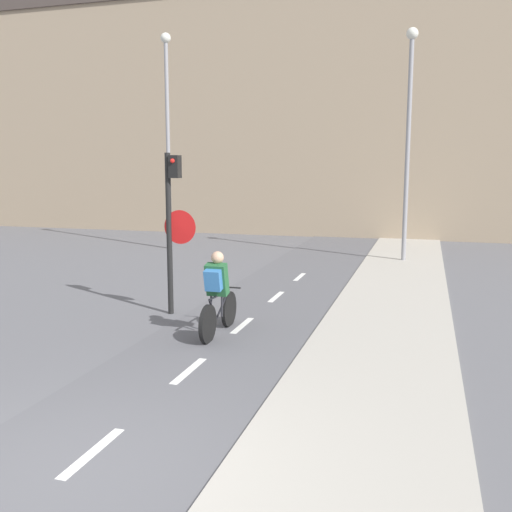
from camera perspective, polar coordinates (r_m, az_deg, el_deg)
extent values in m
plane|color=#5B5B60|center=(6.09, -18.72, -20.40)|extent=(120.00, 120.00, 0.00)
cube|color=#56565B|center=(6.08, -18.73, -20.32)|extent=(2.74, 60.00, 0.02)
cube|color=white|center=(6.44, -16.04, -18.35)|extent=(0.12, 1.10, 0.00)
cube|color=white|center=(8.46, -6.73, -11.32)|extent=(0.12, 1.10, 0.00)
cube|color=white|center=(10.69, -1.38, -6.96)|extent=(0.12, 1.10, 0.00)
cube|color=white|center=(13.02, 2.03, -4.09)|extent=(0.12, 1.10, 0.00)
cube|color=white|center=(15.40, 4.38, -2.10)|extent=(0.12, 1.10, 0.00)
cube|color=gray|center=(26.78, 10.02, 13.47)|extent=(60.00, 5.00, 10.34)
cylinder|color=black|center=(11.46, -8.67, 2.11)|extent=(0.11, 0.11, 3.22)
cube|color=black|center=(11.32, -8.11, 8.84)|extent=(0.20, 0.20, 0.44)
sphere|color=red|center=(11.22, -8.36, 9.39)|extent=(0.09, 0.09, 0.09)
cone|color=red|center=(11.34, -7.63, 2.88)|extent=(0.67, 0.01, 0.67)
cone|color=silver|center=(11.35, -7.62, 2.88)|extent=(0.60, 0.02, 0.60)
cylinder|color=gray|center=(20.97, -8.78, 10.66)|extent=(0.14, 0.14, 7.29)
sphere|color=silver|center=(21.43, -9.03, 20.73)|extent=(0.36, 0.36, 0.36)
cylinder|color=gray|center=(18.40, 14.92, 9.96)|extent=(0.14, 0.14, 6.78)
sphere|color=silver|center=(18.82, 15.36, 20.66)|extent=(0.36, 0.36, 0.36)
cylinder|color=black|center=(9.65, -4.85, -6.82)|extent=(0.07, 0.67, 0.67)
cylinder|color=black|center=(10.62, -2.72, -5.34)|extent=(0.07, 0.67, 0.67)
cylinder|color=black|center=(10.27, -3.35, -4.82)|extent=(0.04, 0.68, 0.41)
cylinder|color=black|center=(9.82, -4.34, -5.38)|extent=(0.04, 0.36, 0.44)
cylinder|color=black|center=(10.08, -3.68, -3.88)|extent=(0.04, 1.00, 0.07)
cylinder|color=black|center=(9.83, -4.41, -6.56)|extent=(0.04, 0.41, 0.05)
cylinder|color=black|center=(10.53, -2.74, -3.14)|extent=(0.46, 0.03, 0.03)
cube|color=#235B33|center=(9.91, -3.93, -2.35)|extent=(0.36, 0.31, 0.59)
sphere|color=tan|center=(9.88, -3.87, -0.15)|extent=(0.22, 0.22, 0.22)
cylinder|color=#232328|center=(10.00, -4.51, -4.82)|extent=(0.04, 0.07, 0.42)
cylinder|color=#232328|center=(9.93, -3.43, -4.90)|extent=(0.04, 0.07, 0.42)
cube|color=#3370B2|center=(9.74, -4.30, -2.43)|extent=(0.28, 0.23, 0.39)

